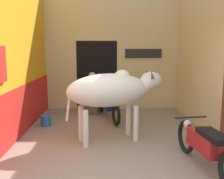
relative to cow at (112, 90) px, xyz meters
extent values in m
cube|color=orange|center=(-2.11, 0.56, 0.89)|extent=(0.18, 4.72, 3.93)
cube|color=red|center=(-2.01, 0.56, -0.52)|extent=(0.03, 4.72, 1.10)
cube|color=#D1BC84|center=(0.05, 3.01, 1.97)|extent=(4.15, 0.18, 1.78)
cube|color=#D1BC84|center=(-1.54, 3.01, 0.00)|extent=(0.96, 0.18, 2.15)
cube|color=#D1BC84|center=(1.17, 3.01, 0.00)|extent=(1.92, 0.18, 2.15)
cube|color=black|center=(-0.43, 3.37, 0.00)|extent=(1.27, 0.90, 2.15)
cube|color=black|center=(1.03, 2.90, 0.69)|extent=(1.14, 0.03, 0.28)
cube|color=#D1BC84|center=(2.22, 0.56, 0.89)|extent=(0.18, 4.72, 3.93)
ellipsoid|color=silver|center=(-0.08, -0.03, 0.01)|extent=(1.88, 1.25, 0.69)
ellipsoid|color=silver|center=(0.20, 0.07, 0.29)|extent=(0.40, 0.38, 0.25)
cylinder|color=silver|center=(0.67, 0.23, 0.06)|extent=(0.53, 0.46, 0.45)
ellipsoid|color=silver|center=(0.84, 0.29, 0.17)|extent=(0.57, 0.46, 0.37)
cylinder|color=silver|center=(-0.87, -0.30, -0.23)|extent=(0.14, 0.09, 0.67)
cylinder|color=silver|center=(0.36, 0.33, -0.70)|extent=(0.11, 0.11, 0.75)
cylinder|color=silver|center=(0.49, -0.04, -0.70)|extent=(0.11, 0.11, 0.75)
cylinder|color=silver|center=(-0.66, -0.02, -0.70)|extent=(0.11, 0.11, 0.75)
cylinder|color=silver|center=(-0.53, -0.39, -0.70)|extent=(0.11, 0.11, 0.75)
cone|color=#473D33|center=(0.75, 0.39, 0.31)|extent=(0.11, 0.15, 0.19)
cone|color=#473D33|center=(0.84, 0.15, 0.31)|extent=(0.11, 0.15, 0.19)
torus|color=black|center=(1.35, -0.68, -0.77)|extent=(0.16, 0.62, 0.61)
cube|color=maroon|center=(1.44, -1.40, -0.61)|extent=(0.38, 0.82, 0.28)
cube|color=black|center=(1.47, -1.61, -0.43)|extent=(0.34, 0.66, 0.09)
cylinder|color=black|center=(1.37, -0.84, -0.36)|extent=(0.58, 0.11, 0.03)
sphere|color=silver|center=(1.36, -0.74, -0.51)|extent=(0.15, 0.15, 0.15)
torus|color=black|center=(0.11, 1.03, -0.79)|extent=(0.23, 0.57, 0.57)
torus|color=black|center=(-0.28, 2.47, -0.79)|extent=(0.23, 0.57, 0.57)
cube|color=navy|center=(-0.09, 1.75, -0.64)|extent=(0.49, 0.87, 0.28)
cube|color=black|center=(-0.03, 1.53, -0.46)|extent=(0.42, 0.70, 0.09)
cylinder|color=black|center=(-0.24, 2.31, -0.39)|extent=(0.57, 0.18, 0.03)
sphere|color=silver|center=(-0.27, 2.41, -0.54)|extent=(0.15, 0.15, 0.15)
cube|color=brown|center=(-0.54, 2.13, -0.85)|extent=(0.30, 0.14, 0.45)
cube|color=brown|center=(-0.54, 2.22, -0.57)|extent=(0.30, 0.32, 0.11)
cube|color=beige|center=(-0.54, 2.29, -0.31)|extent=(0.43, 0.20, 0.53)
sphere|color=tan|center=(-0.54, 2.29, 0.06)|extent=(0.20, 0.20, 0.20)
cylinder|color=#DB6093|center=(-0.83, 2.43, -0.87)|extent=(0.24, 0.24, 0.41)
cylinder|color=#DB6093|center=(-0.83, 2.43, -0.64)|extent=(0.35, 0.35, 0.04)
cylinder|color=#23669E|center=(-1.65, 1.08, -0.94)|extent=(0.26, 0.26, 0.26)
camera|label=1|loc=(-0.12, -5.32, 0.87)|focal=42.00mm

